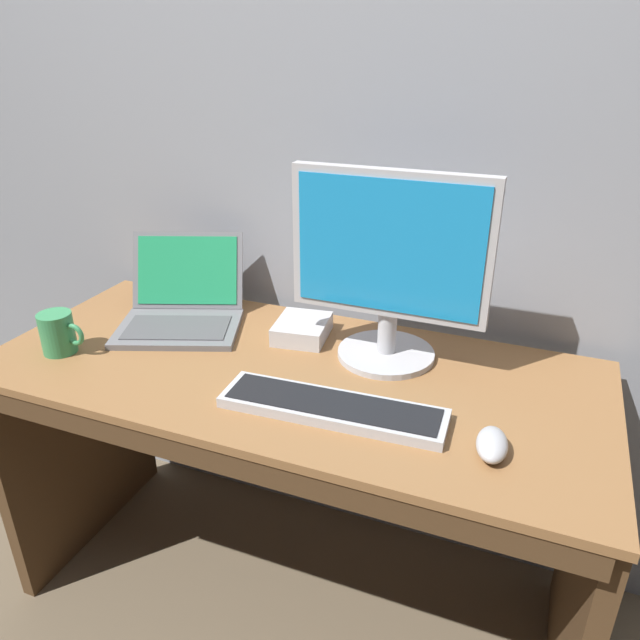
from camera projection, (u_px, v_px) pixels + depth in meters
name	position (u px, v px, depth m)	size (l,w,h in m)	color
ground_plane	(295.00, 592.00, 1.75)	(14.00, 14.00, 0.00)	brown
back_wall	(348.00, 18.00, 1.43)	(5.01, 0.04, 3.03)	gray
desk	(290.00, 453.00, 1.53)	(1.47, 0.65, 0.76)	olive
laptop_space_gray	(181.00, 311.00, 1.63)	(0.41, 0.41, 0.22)	slate
external_monitor	(389.00, 264.00, 1.36)	(0.46, 0.24, 0.46)	#B7B7BC
wired_keyboard	(332.00, 408.00, 1.25)	(0.48, 0.15, 0.03)	#BCBCC1
computer_mouse	(492.00, 444.00, 1.12)	(0.06, 0.11, 0.04)	#B7B7BC
external_drive_box	(302.00, 329.00, 1.57)	(0.13, 0.15, 0.05)	silver
coffee_mug	(58.00, 333.00, 1.48)	(0.12, 0.08, 0.10)	#388E56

